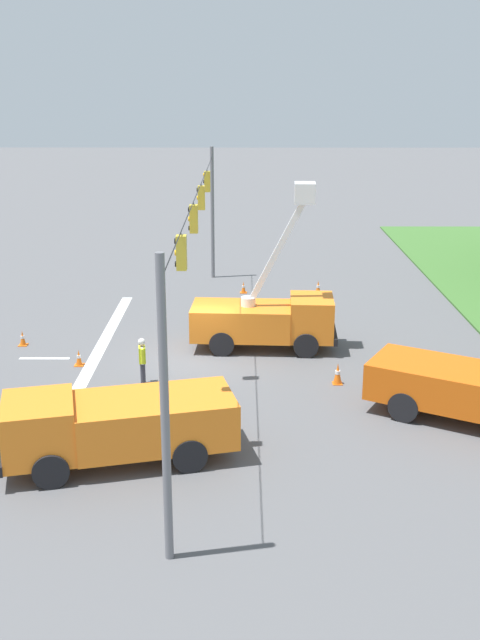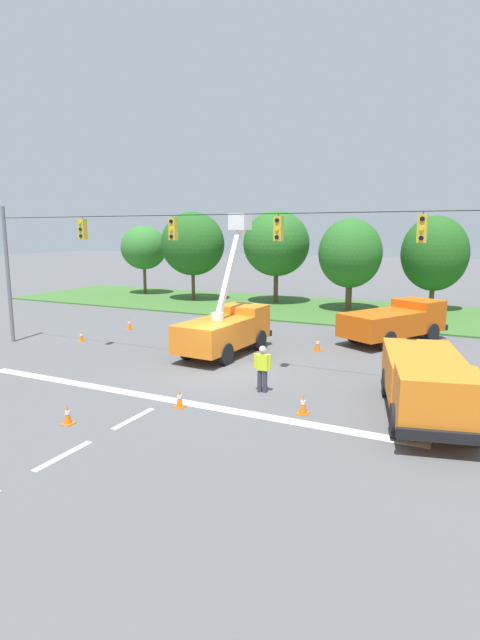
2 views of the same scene
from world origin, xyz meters
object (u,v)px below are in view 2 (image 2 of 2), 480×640
Objects in this scene: traffic_cone_foreground_left at (180,398)px; traffic_cone_foreground_right at (303,404)px; tree_west at (193,244)px; utility_truck_support_near at (395,321)px; tree_far_east at (435,254)px; traffic_cone_mid_right at (318,344)px; utility_truck_bucket_lift at (226,326)px; utility_truck_support_far at (427,381)px; traffic_cone_mid_left at (67,414)px; traffic_cone_lane_edge_a at (129,324)px; traffic_cone_near_bucket at (81,336)px; tree_east at (350,253)px; road_worker at (262,366)px; tree_far_west at (144,248)px; tree_centre at (276,244)px.

traffic_cone_foreground_left is 4.19m from traffic_cone_foreground_right.
tree_west is 1.12× the size of utility_truck_support_near.
traffic_cone_mid_right is (-3.76, -16.39, -3.88)m from tree_far_east.
utility_truck_bucket_lift reaches higher than traffic_cone_foreground_right.
tree_west is at bearing 136.27° from utility_truck_support_far.
traffic_cone_mid_left is (-0.24, -10.17, -1.06)m from utility_truck_bucket_lift.
traffic_cone_foreground_right is 0.98× the size of traffic_cone_lane_edge_a.
utility_truck_bucket_lift is at bearing 6.57° from traffic_cone_near_bucket.
tree_far_east is at bearing 28.83° from tree_east.
tree_west is 25.63m from road_worker.
tree_far_west is 27.07m from utility_truck_support_near.
tree_far_west is 35.10m from utility_truck_support_far.
utility_truck_bucket_lift is 10.67× the size of traffic_cone_foreground_left.
traffic_cone_mid_left is at bearing -108.03° from traffic_cone_mid_right.
traffic_cone_foreground_left is 0.80× the size of traffic_cone_mid_right.
tree_far_west is 0.85× the size of tree_west.
traffic_cone_foreground_right is (4.00, 1.24, 0.04)m from traffic_cone_foreground_left.
tree_far_east reaches higher than traffic_cone_mid_left.
utility_truck_bucket_lift is 7.70m from traffic_cone_foreground_left.
tree_east reaches higher than road_worker.
utility_truck_support_near reaches higher than traffic_cone_foreground_left.
tree_far_east is 22.82m from traffic_cone_lane_edge_a.
tree_centre is at bearing 114.14° from traffic_cone_foreground_right.
tree_far_east is 10.02× the size of traffic_cone_foreground_right.
tree_far_east is 11.77× the size of traffic_cone_near_bucket.
utility_truck_support_near is (-0.67, -12.43, -3.12)m from tree_far_east.
tree_centre is 19.12m from traffic_cone_near_bucket.
tree_far_east is at bearing 50.98° from traffic_cone_near_bucket.
tree_far_east reaches higher than utility_truck_bucket_lift.
utility_truck_support_far is at bearing -76.03° from utility_truck_support_near.
road_worker is 3.39m from traffic_cone_foreground_left.
traffic_cone_foreground_right is at bearing -65.86° from tree_centre.
tree_far_east is at bearing 78.00° from traffic_cone_foreground_left.
traffic_cone_near_bucket is at bearing -164.46° from traffic_cone_mid_right.
tree_east is 11.03m from utility_truck_support_near.
traffic_cone_foreground_left is at bearing -59.61° from tree_west.
utility_truck_support_near is 8.50× the size of traffic_cone_mid_right.
traffic_cone_near_bucket is at bearing 160.51° from traffic_cone_foreground_right.
tree_far_west is 0.91× the size of tree_far_east.
tree_far_west is at bearing 145.69° from traffic_cone_mid_right.
utility_truck_support_far is at bearing -69.47° from tree_east.
traffic_cone_lane_edge_a is at bearing 160.63° from utility_truck_bucket_lift.
tree_far_west reaches higher than traffic_cone_foreground_right.
road_worker is at bearing -105.25° from utility_truck_support_near.
traffic_cone_near_bucket is at bearing 168.73° from utility_truck_support_far.
utility_truck_bucket_lift reaches higher than road_worker.
utility_truck_support_near is (6.96, 6.41, -0.21)m from utility_truck_bucket_lift.
traffic_cone_lane_edge_a is at bearing -105.19° from tree_centre.
utility_truck_support_far is 9.16m from traffic_cone_mid_right.
road_worker is (15.32, -20.18, -3.86)m from tree_west.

